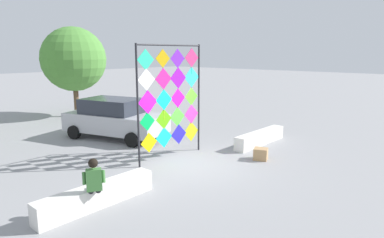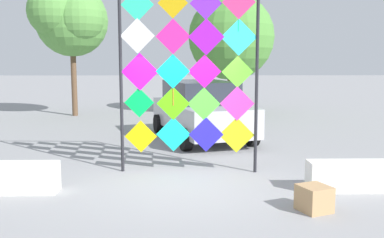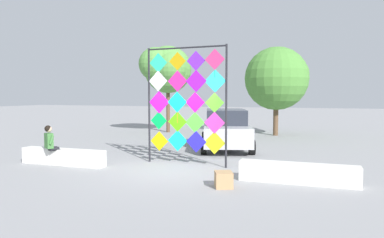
{
  "view_description": "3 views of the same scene",
  "coord_description": "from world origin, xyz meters",
  "px_view_note": "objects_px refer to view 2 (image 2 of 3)",
  "views": [
    {
      "loc": [
        -8.27,
        -7.48,
        3.81
      ],
      "look_at": [
        0.66,
        0.52,
        1.45
      ],
      "focal_mm": 31.54,
      "sensor_mm": 36.0,
      "label": 1
    },
    {
      "loc": [
        0.0,
        -8.31,
        2.44
      ],
      "look_at": [
        0.18,
        0.72,
        1.21
      ],
      "focal_mm": 40.91,
      "sensor_mm": 36.0,
      "label": 2
    },
    {
      "loc": [
        4.35,
        -10.43,
        2.44
      ],
      "look_at": [
        0.57,
        0.37,
        1.66
      ],
      "focal_mm": 32.96,
      "sensor_mm": 36.0,
      "label": 3
    }
  ],
  "objects_px": {
    "tree_broadleaf": "(70,19)",
    "tree_palm_like": "(232,37)",
    "kite_display_rack": "(189,67)",
    "cardboard_box_large": "(314,198)",
    "parked_car": "(201,110)"
  },
  "relations": [
    {
      "from": "tree_broadleaf",
      "to": "tree_palm_like",
      "type": "xyz_separation_m",
      "value": [
        6.92,
        0.83,
        -0.7
      ]
    },
    {
      "from": "tree_broadleaf",
      "to": "tree_palm_like",
      "type": "bearing_deg",
      "value": 6.87
    },
    {
      "from": "kite_display_rack",
      "to": "cardboard_box_large",
      "type": "xyz_separation_m",
      "value": [
        2.0,
        -2.56,
        -2.08
      ]
    },
    {
      "from": "parked_car",
      "to": "cardboard_box_large",
      "type": "xyz_separation_m",
      "value": [
        1.57,
        -6.62,
        -0.69
      ]
    },
    {
      "from": "kite_display_rack",
      "to": "cardboard_box_large",
      "type": "relative_size",
      "value": 8.61
    },
    {
      "from": "cardboard_box_large",
      "to": "tree_palm_like",
      "type": "height_order",
      "value": "tree_palm_like"
    },
    {
      "from": "kite_display_rack",
      "to": "tree_broadleaf",
      "type": "height_order",
      "value": "tree_broadleaf"
    },
    {
      "from": "cardboard_box_large",
      "to": "tree_broadleaf",
      "type": "relative_size",
      "value": 0.08
    },
    {
      "from": "kite_display_rack",
      "to": "tree_broadleaf",
      "type": "relative_size",
      "value": 0.73
    },
    {
      "from": "tree_palm_like",
      "to": "parked_car",
      "type": "bearing_deg",
      "value": -104.39
    },
    {
      "from": "cardboard_box_large",
      "to": "tree_palm_like",
      "type": "distance_m",
      "value": 13.34
    },
    {
      "from": "parked_car",
      "to": "cardboard_box_large",
      "type": "relative_size",
      "value": 10.4
    },
    {
      "from": "kite_display_rack",
      "to": "cardboard_box_large",
      "type": "height_order",
      "value": "kite_display_rack"
    },
    {
      "from": "parked_car",
      "to": "cardboard_box_large",
      "type": "bearing_deg",
      "value": -76.63
    },
    {
      "from": "cardboard_box_large",
      "to": "tree_broadleaf",
      "type": "height_order",
      "value": "tree_broadleaf"
    }
  ]
}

